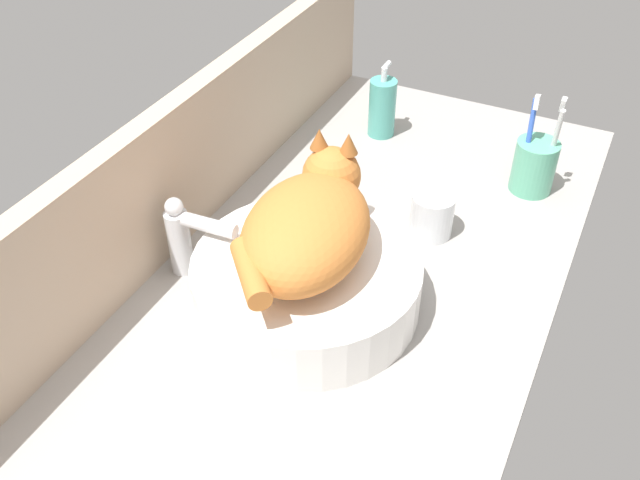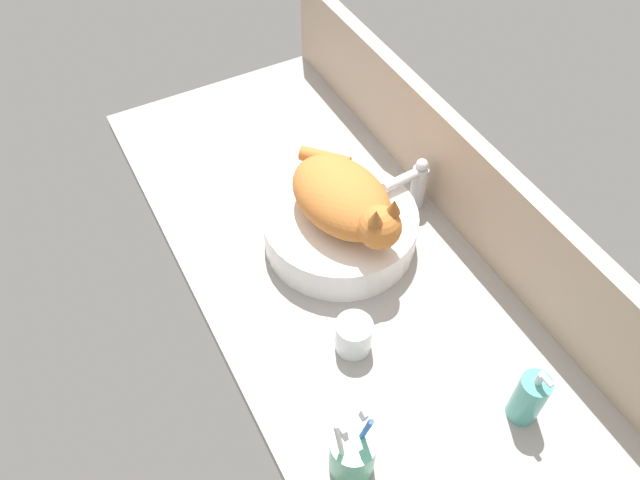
{
  "view_description": "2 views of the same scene",
  "coord_description": "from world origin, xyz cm",
  "px_view_note": "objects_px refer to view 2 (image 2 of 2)",
  "views": [
    {
      "loc": [
        -70.05,
        -32.46,
        74.61
      ],
      "look_at": [
        0.34,
        1.99,
        10.45
      ],
      "focal_mm": 40.0,
      "sensor_mm": 36.0,
      "label": 1
    },
    {
      "loc": [
        72.75,
        -42.66,
        105.96
      ],
      "look_at": [
        2.42,
        -4.96,
        9.78
      ],
      "focal_mm": 35.0,
      "sensor_mm": 36.0,
      "label": 2
    }
  ],
  "objects_px": {
    "sink_basin": "(340,228)",
    "faucet": "(415,183)",
    "toothbrush_cup": "(352,454)",
    "water_glass": "(353,337)",
    "soap_dispenser": "(529,398)",
    "cat": "(346,200)"
  },
  "relations": [
    {
      "from": "water_glass",
      "to": "toothbrush_cup",
      "type": "bearing_deg",
      "value": -30.86
    },
    {
      "from": "sink_basin",
      "to": "faucet",
      "type": "distance_m",
      "value": 0.2
    },
    {
      "from": "cat",
      "to": "water_glass",
      "type": "height_order",
      "value": "cat"
    },
    {
      "from": "sink_basin",
      "to": "toothbrush_cup",
      "type": "xyz_separation_m",
      "value": [
        0.44,
        -0.23,
        0.01
      ]
    },
    {
      "from": "soap_dispenser",
      "to": "faucet",
      "type": "bearing_deg",
      "value": 167.98
    },
    {
      "from": "cat",
      "to": "faucet",
      "type": "height_order",
      "value": "cat"
    },
    {
      "from": "sink_basin",
      "to": "faucet",
      "type": "height_order",
      "value": "faucet"
    },
    {
      "from": "sink_basin",
      "to": "toothbrush_cup",
      "type": "bearing_deg",
      "value": -27.1
    },
    {
      "from": "sink_basin",
      "to": "soap_dispenser",
      "type": "relative_size",
      "value": 2.22
    },
    {
      "from": "sink_basin",
      "to": "toothbrush_cup",
      "type": "height_order",
      "value": "toothbrush_cup"
    },
    {
      "from": "toothbrush_cup",
      "to": "water_glass",
      "type": "distance_m",
      "value": 0.23
    },
    {
      "from": "soap_dispenser",
      "to": "water_glass",
      "type": "xyz_separation_m",
      "value": [
        -0.26,
        -0.2,
        -0.03
      ]
    },
    {
      "from": "faucet",
      "to": "water_glass",
      "type": "height_order",
      "value": "faucet"
    },
    {
      "from": "sink_basin",
      "to": "water_glass",
      "type": "distance_m",
      "value": 0.27
    },
    {
      "from": "water_glass",
      "to": "cat",
      "type": "bearing_deg",
      "value": 154.41
    },
    {
      "from": "cat",
      "to": "water_glass",
      "type": "bearing_deg",
      "value": -25.59
    },
    {
      "from": "soap_dispenser",
      "to": "water_glass",
      "type": "bearing_deg",
      "value": -143.07
    },
    {
      "from": "sink_basin",
      "to": "faucet",
      "type": "xyz_separation_m",
      "value": [
        -0.01,
        0.2,
        0.03
      ]
    },
    {
      "from": "soap_dispenser",
      "to": "cat",
      "type": "bearing_deg",
      "value": -170.06
    },
    {
      "from": "soap_dispenser",
      "to": "toothbrush_cup",
      "type": "distance_m",
      "value": 0.32
    },
    {
      "from": "cat",
      "to": "toothbrush_cup",
      "type": "relative_size",
      "value": 1.73
    },
    {
      "from": "faucet",
      "to": "toothbrush_cup",
      "type": "bearing_deg",
      "value": -43.0
    }
  ]
}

